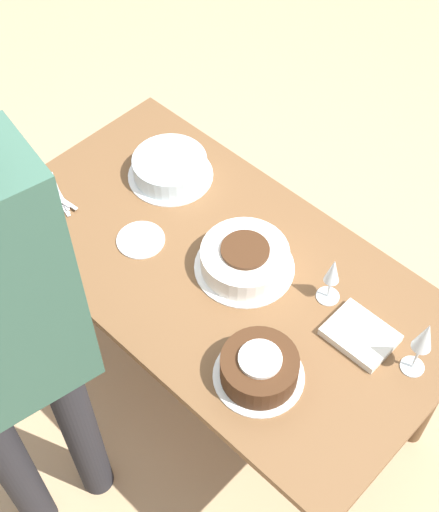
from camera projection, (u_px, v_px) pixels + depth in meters
name	position (u px, v px, depth m)	size (l,w,h in m)	color
ground_plane	(220.00, 377.00, 2.78)	(12.00, 12.00, 0.00)	tan
dining_table	(220.00, 287.00, 2.30)	(1.50, 0.80, 0.72)	brown
cake_center_white	(245.00, 259.00, 2.18)	(0.31, 0.31, 0.09)	white
cake_front_chocolate	(259.00, 368.00, 1.94)	(0.26, 0.26, 0.10)	white
cake_back_decorated	(170.00, 168.00, 2.42)	(0.29, 0.29, 0.08)	white
wine_glass_near	(424.00, 339.00, 1.87)	(0.07, 0.07, 0.22)	silver
wine_glass_far	(332.00, 274.00, 2.05)	(0.07, 0.07, 0.18)	silver
dessert_plate_left	(141.00, 240.00, 2.28)	(0.16, 0.16, 0.01)	silver
fork_pile	(57.00, 196.00, 2.39)	(0.20, 0.09, 0.02)	silver
napkin_stack	(360.00, 335.00, 2.04)	(0.19, 0.15, 0.03)	silver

